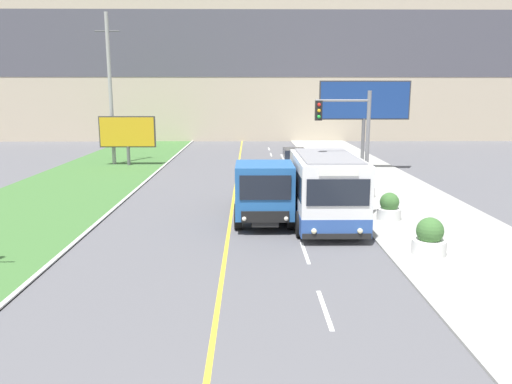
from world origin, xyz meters
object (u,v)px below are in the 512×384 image
at_px(traffic_light_mast, 351,140).
at_px(utility_pole_far, 110,89).
at_px(city_bus, 326,191).
at_px(billboard_small, 127,133).
at_px(planter_round_third, 365,186).
at_px(car_distant, 294,159).
at_px(dump_truck, 264,191).
at_px(planter_round_near, 429,238).
at_px(planter_round_second, 389,208).
at_px(billboard_large, 365,103).

bearing_deg(traffic_light_mast, utility_pole_far, 129.56).
distance_m(city_bus, utility_pole_far, 23.16).
relative_size(billboard_small, planter_round_third, 3.40).
height_order(city_bus, car_distant, city_bus).
distance_m(dump_truck, planter_round_near, 7.23).
relative_size(car_distant, utility_pole_far, 0.38).
distance_m(car_distant, planter_round_second, 15.21).
bearing_deg(planter_round_third, city_bus, -117.42).
distance_m(billboard_large, planter_round_third, 10.30).
bearing_deg(planter_round_second, utility_pole_far, 133.19).
xyz_separation_m(utility_pole_far, planter_round_near, (16.44, -22.21, -5.01)).
height_order(billboard_large, planter_round_third, billboard_large).
xyz_separation_m(utility_pole_far, planter_round_second, (16.40, -17.47, -5.06)).
bearing_deg(billboard_small, planter_round_near, -54.87).
xyz_separation_m(city_bus, planter_round_second, (2.87, 0.85, -0.91)).
xyz_separation_m(city_bus, car_distant, (0.12, 15.81, -0.81)).
height_order(car_distant, planter_round_second, car_distant).
bearing_deg(planter_round_near, billboard_large, 84.21).
bearing_deg(traffic_light_mast, planter_round_third, 69.86).
bearing_deg(utility_pole_far, planter_round_third, -37.76).
height_order(city_bus, billboard_large, billboard_large).
bearing_deg(car_distant, traffic_light_mast, -86.37).
distance_m(dump_truck, utility_pole_far, 21.12).
distance_m(planter_round_second, planter_round_third, 4.74).
relative_size(utility_pole_far, traffic_light_mast, 2.03).
xyz_separation_m(city_bus, planter_round_near, (2.91, -3.89, -0.87)).
height_order(traffic_light_mast, planter_round_third, traffic_light_mast).
xyz_separation_m(city_bus, planter_round_third, (2.90, 5.59, -0.88)).
bearing_deg(dump_truck, billboard_large, 62.36).
relative_size(utility_pole_far, planter_round_third, 9.09).
distance_m(city_bus, car_distant, 15.83).
height_order(dump_truck, planter_round_near, dump_truck).
bearing_deg(traffic_light_mast, city_bus, -149.76).
distance_m(billboard_small, planter_round_near, 26.44).
bearing_deg(planter_round_third, billboard_small, 141.46).
xyz_separation_m(car_distant, traffic_light_mast, (0.96, -15.18, 2.84)).
distance_m(dump_truck, billboard_large, 16.18).
relative_size(city_bus, billboard_large, 0.89).
bearing_deg(traffic_light_mast, billboard_large, 75.31).
bearing_deg(planter_round_second, billboard_small, 131.97).
relative_size(city_bus, utility_pole_far, 0.50).
bearing_deg(car_distant, city_bus, -90.43).
xyz_separation_m(traffic_light_mast, billboard_large, (3.73, 14.21, 1.21)).
xyz_separation_m(billboard_large, planter_round_third, (-1.91, -9.24, -4.12)).
height_order(city_bus, planter_round_near, city_bus).
relative_size(utility_pole_far, planter_round_near, 8.79).
height_order(city_bus, traffic_light_mast, traffic_light_mast).
relative_size(billboard_small, planter_round_near, 3.29).
bearing_deg(dump_truck, billboard_small, 120.02).
relative_size(utility_pole_far, billboard_small, 2.67).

